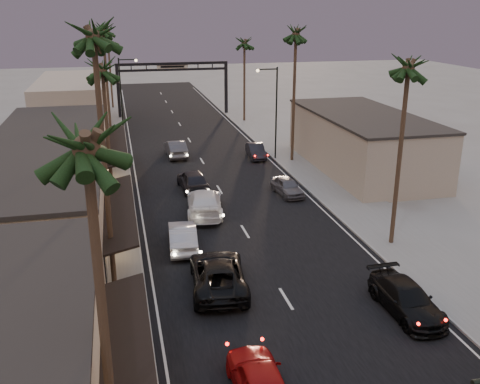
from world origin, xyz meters
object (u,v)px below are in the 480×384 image
palm_ra (409,60)px  oncoming_red (260,382)px  curbside_black (406,299)px  palm_la (85,131)px  palm_lb (93,28)px  arch (173,75)px  streetlight_right (274,106)px  palm_lc (102,64)px  oncoming_pickup (218,274)px  oncoming_silver (183,236)px  palm_rc (244,39)px  streetlight_left (123,91)px  palm_far (107,28)px  palm_ld (102,27)px  palm_rb (296,29)px

palm_ra → oncoming_red: size_ratio=2.71×
palm_ra → curbside_black: bearing=-113.4°
palm_la → palm_lb: size_ratio=0.87×
arch → palm_la: palm_la is taller
streetlight_right → palm_la: (-15.52, -36.00, 6.11)m
palm_lc → oncoming_red: palm_lc is taller
oncoming_pickup → oncoming_silver: size_ratio=1.28×
palm_lb → oncoming_pickup: palm_lb is taller
oncoming_red → oncoming_silver: (-1.12, 14.36, -0.04)m
arch → palm_lb: size_ratio=1.00×
palm_la → palm_rc: bearing=72.6°
palm_lc → curbside_black: size_ratio=2.37×
palm_ra → curbside_black: size_ratio=2.56×
palm_lb → oncoming_silver: (4.20, 4.41, -12.60)m
streetlight_left → palm_far: size_ratio=0.68×
palm_ld → oncoming_pickup: palm_ld is taller
palm_lb → oncoming_red: palm_lb is taller
palm_ld → palm_ra: palm_ld is taller
streetlight_left → oncoming_pickup: bearing=-84.3°
palm_rc → palm_far: (-16.90, 14.00, 0.97)m
oncoming_silver → curbside_black: bearing=138.6°
streetlight_left → oncoming_red: size_ratio=1.85×
palm_lb → palm_lc: (0.00, 14.00, -2.92)m
palm_ra → oncoming_red: palm_ra is taller
palm_ra → palm_rc: size_ratio=1.08×
palm_lc → palm_ld: palm_ld is taller
oncoming_silver → curbside_black: (9.73, -9.96, -0.04)m
oncoming_red → arch: bearing=-92.9°
oncoming_pickup → oncoming_silver: 5.63m
arch → palm_far: 12.96m
streetlight_left → oncoming_silver: bearing=-85.4°
palm_ra → oncoming_silver: (-13.00, 2.41, -10.66)m
streetlight_left → arch: bearing=60.0°
palm_la → palm_lc: (-0.00, 27.00, -0.97)m
palm_la → oncoming_pickup: palm_la is taller
palm_lc → oncoming_silver: size_ratio=2.56×
oncoming_pickup → oncoming_silver: (-1.20, 5.50, -0.06)m
streetlight_right → curbside_black: 28.96m
palm_la → oncoming_pickup: bearing=65.6°
oncoming_silver → arch: bearing=-91.5°
palm_rb → oncoming_silver: palm_rb is taller
palm_lc → palm_rc: size_ratio=1.00×
palm_la → palm_far: size_ratio=1.00×
palm_la → curbside_black: bearing=28.1°
oncoming_pickup → palm_rc: bearing=-99.4°
palm_la → oncoming_pickup: size_ratio=2.16×
palm_rc → palm_rb: bearing=-90.0°
palm_ra → streetlight_left: bearing=114.5°
streetlight_right → oncoming_red: bearing=-107.2°
streetlight_right → palm_lc: bearing=-149.9°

